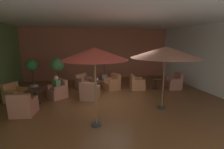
# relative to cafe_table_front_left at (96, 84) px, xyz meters

# --- Properties ---
(ground_plane) EXTENTS (10.54, 9.89, 0.02)m
(ground_plane) POSITION_rel_cafe_table_front_left_xyz_m (0.65, -1.61, -0.49)
(ground_plane) COLOR brown
(wall_back_brick) EXTENTS (10.54, 0.08, 3.62)m
(wall_back_brick) POSITION_rel_cafe_table_front_left_xyz_m (0.65, 3.30, 1.33)
(wall_back_brick) COLOR #A65940
(wall_back_brick) RESTS_ON ground_plane
(wall_right_plain) EXTENTS (0.08, 9.89, 3.62)m
(wall_right_plain) POSITION_rel_cafe_table_front_left_xyz_m (5.88, -1.61, 1.33)
(wall_right_plain) COLOR silver
(wall_right_plain) RESTS_ON ground_plane
(ceiling_slab) EXTENTS (10.54, 9.89, 0.06)m
(ceiling_slab) POSITION_rel_cafe_table_front_left_xyz_m (0.65, -1.61, 3.17)
(ceiling_slab) COLOR silver
(ceiling_slab) RESTS_ON wall_back_brick
(cafe_table_front_left) EXTENTS (0.70, 0.70, 0.65)m
(cafe_table_front_left) POSITION_rel_cafe_table_front_left_xyz_m (0.00, 0.00, 0.00)
(cafe_table_front_left) COLOR black
(cafe_table_front_left) RESTS_ON ground_plane
(armchair_front_left_north) EXTENTS (1.05, 1.04, 0.85)m
(armchair_front_left_north) POSITION_rel_cafe_table_front_left_xyz_m (-0.62, 0.85, -0.15)
(armchair_front_left_north) COLOR #A66C4C
(armchair_front_left_north) RESTS_ON ground_plane
(armchair_front_left_east) EXTENTS (1.02, 1.00, 0.88)m
(armchair_front_left_east) POSITION_rel_cafe_table_front_left_xyz_m (-0.38, -0.99, -0.17)
(armchair_front_left_east) COLOR #A46952
(armchair_front_left_east) RESTS_ON ground_plane
(armchair_front_left_south) EXTENTS (1.02, 0.99, 0.87)m
(armchair_front_left_south) POSITION_rel_cafe_table_front_left_xyz_m (0.98, 0.40, -0.16)
(armchair_front_left_south) COLOR #AE6B42
(armchair_front_left_south) RESTS_ON ground_plane
(cafe_table_front_right) EXTENTS (0.66, 0.66, 0.65)m
(cafe_table_front_right) POSITION_rel_cafe_table_front_left_xyz_m (3.44, -0.06, 0.01)
(cafe_table_front_right) COLOR black
(cafe_table_front_right) RESTS_ON ground_plane
(armchair_front_right_north) EXTENTS (0.87, 0.84, 0.82)m
(armchair_front_right_north) POSITION_rel_cafe_table_front_left_xyz_m (2.36, 0.09, -0.17)
(armchair_front_right_north) COLOR #B16D45
(armchair_front_right_north) RESTS_ON ground_plane
(armchair_front_right_east) EXTENTS (0.84, 0.91, 0.90)m
(armchair_front_right_east) POSITION_rel_cafe_table_front_left_xyz_m (4.52, -0.25, -0.15)
(armchair_front_right_east) COLOR #A86755
(armchair_front_right_east) RESTS_ON ground_plane
(cafe_table_mid_center) EXTENTS (0.69, 0.69, 0.65)m
(cafe_table_mid_center) POSITION_rel_cafe_table_front_left_xyz_m (-2.76, -1.01, -0.01)
(cafe_table_mid_center) COLOR black
(cafe_table_mid_center) RESTS_ON ground_plane
(armchair_mid_center_north) EXTENTS (1.02, 1.02, 0.87)m
(armchair_mid_center_north) POSITION_rel_cafe_table_front_left_xyz_m (-3.72, -0.51, -0.17)
(armchair_mid_center_north) COLOR #AF7242
(armchair_mid_center_north) RESTS_ON ground_plane
(armchair_mid_center_east) EXTENTS (0.87, 0.89, 0.89)m
(armchair_mid_center_east) POSITION_rel_cafe_table_front_left_xyz_m (-2.90, -2.09, -0.16)
(armchair_mid_center_east) COLOR #AE674F
(armchair_mid_center_east) RESTS_ON ground_plane
(armchair_mid_center_south) EXTENTS (1.05, 1.06, 0.86)m
(armchair_mid_center_south) POSITION_rel_cafe_table_front_left_xyz_m (-1.89, -0.39, -0.16)
(armchair_mid_center_south) COLOR #AA674F
(armchair_mid_center_south) RESTS_ON ground_plane
(patio_umbrella_tall_red) EXTENTS (2.00, 2.00, 2.50)m
(patio_umbrella_tall_red) POSITION_rel_cafe_table_front_left_xyz_m (-0.38, -3.40, 1.82)
(patio_umbrella_tall_red) COLOR #2D2D2D
(patio_umbrella_tall_red) RESTS_ON ground_plane
(patio_umbrella_center_beige) EXTENTS (2.63, 2.63, 2.50)m
(patio_umbrella_center_beige) POSITION_rel_cafe_table_front_left_xyz_m (2.38, -2.66, 1.79)
(patio_umbrella_center_beige) COLOR #2D2D2D
(patio_umbrella_center_beige) RESTS_ON ground_plane
(potted_tree_left_corner) EXTENTS (0.89, 0.89, 2.05)m
(potted_tree_left_corner) POSITION_rel_cafe_table_front_left_xyz_m (0.95, 2.77, 1.00)
(potted_tree_left_corner) COLOR silver
(potted_tree_left_corner) RESTS_ON ground_plane
(potted_tree_mid_left) EXTENTS (0.79, 0.79, 1.80)m
(potted_tree_mid_left) POSITION_rel_cafe_table_front_left_xyz_m (-2.03, 1.26, 0.74)
(potted_tree_mid_left) COLOR #A26448
(potted_tree_mid_left) RESTS_ON ground_plane
(potted_tree_mid_right) EXTENTS (0.60, 0.60, 1.76)m
(potted_tree_mid_right) POSITION_rel_cafe_table_front_left_xyz_m (-3.30, 0.96, 0.67)
(potted_tree_mid_right) COLOR silver
(potted_tree_mid_right) RESTS_ON ground_plane
(patron_blue_shirt) EXTENTS (0.40, 0.43, 0.64)m
(patron_blue_shirt) POSITION_rel_cafe_table_front_left_xyz_m (-1.92, -0.41, 0.25)
(patron_blue_shirt) COLOR #547A4E
(patron_blue_shirt) RESTS_ON ground_plane
(iced_drink_cup) EXTENTS (0.08, 0.08, 0.11)m
(iced_drink_cup) POSITION_rel_cafe_table_front_left_xyz_m (0.10, 0.10, 0.22)
(iced_drink_cup) COLOR white
(iced_drink_cup) RESTS_ON cafe_table_front_left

